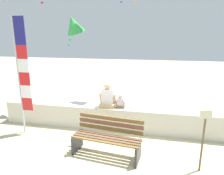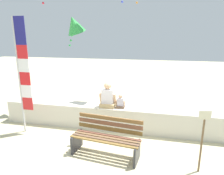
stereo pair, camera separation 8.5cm
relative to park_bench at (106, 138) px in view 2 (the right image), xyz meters
The scene contains 8 objects.
ground_plane 0.69m from the park_bench, 117.06° to the left, with size 40.00×40.00×0.00m, color beige.
seawall_ledge 1.42m from the park_bench, 100.07° to the left, with size 6.77×0.53×0.71m, color beige.
park_bench is the anchor object (origin of this frame).
person_adult 1.51m from the park_bench, 102.40° to the left, with size 0.50×0.37×0.76m.
person_child 1.44m from the park_bench, 86.35° to the left, with size 0.27×0.20×0.42m.
flag_banner 3.01m from the park_bench, 166.38° to the left, with size 0.37×0.05×3.29m.
kite_green 4.26m from the park_bench, 124.17° to the left, with size 1.00×1.04×1.14m.
sign_post 2.11m from the park_bench, ahead, with size 0.24×0.06×1.37m.
Camera 2 is at (1.32, -4.69, 2.78)m, focal length 32.16 mm.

